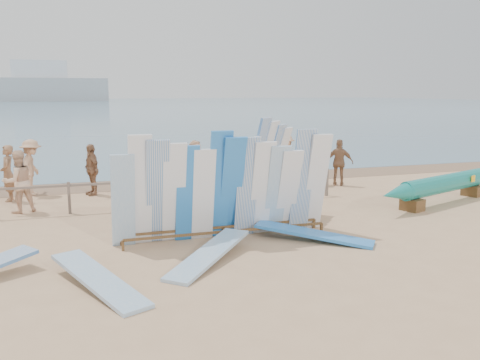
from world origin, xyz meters
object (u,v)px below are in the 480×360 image
object	(u,v)px
beachgoer_extra_0	(308,162)
beachgoer_8	(270,165)
beach_chair_right	(199,190)
stroller	(229,184)
beachgoer_7	(261,162)
flat_board_b	(209,262)
beachgoer_6	(177,175)
beachgoer_5	(196,162)
beachgoer_1	(8,173)
beachgoer_9	(285,158)
outrigger_canoe	(445,185)
beachgoer_2	(18,182)
side_surfboard_rack	(262,173)
beach_chair_left	(138,194)
flat_board_a	(99,289)
beachgoer_3	(32,167)
vendor_table	(302,206)
beachgoer_4	(92,170)
flat_board_d	(314,241)
main_surfboard_rack	(226,191)

from	to	relation	value
beachgoer_extra_0	beachgoer_8	distance (m)	1.51
beach_chair_right	stroller	size ratio (longest dim) A/B	0.96
beach_chair_right	beachgoer_7	xyz separation A→B (m)	(2.56, 1.24, 0.64)
flat_board_b	beachgoer_extra_0	world-z (taller)	beachgoer_extra_0
beachgoer_6	beachgoer_5	distance (m)	2.84
beach_chair_right	beachgoer_1	size ratio (longest dim) A/B	0.54
beachgoer_9	outrigger_canoe	bearing A→B (deg)	-3.53
beachgoer_2	beachgoer_9	bearing A→B (deg)	168.48
beachgoer_1	beachgoer_6	world-z (taller)	beachgoer_1
beachgoer_9	beachgoer_2	bearing A→B (deg)	-114.02
side_surfboard_rack	beach_chair_left	xyz separation A→B (m)	(-2.93, 3.07, -0.98)
flat_board_b	flat_board_a	bearing A→B (deg)	-118.17
outrigger_canoe	beachgoer_3	bearing A→B (deg)	136.63
flat_board_a	stroller	size ratio (longest dim) A/B	2.74
beach_chair_right	stroller	bearing A→B (deg)	-23.27
flat_board_a	beachgoer_1	size ratio (longest dim) A/B	1.54
stroller	flat_board_a	bearing A→B (deg)	-101.99
beach_chair_right	beachgoer_1	bearing A→B (deg)	132.95
flat_board_a	beachgoer_7	xyz separation A→B (m)	(5.98, 8.03, 0.92)
beach_chair_left	beachgoer_extra_0	world-z (taller)	beachgoer_extra_0
vendor_table	beachgoer_8	world-z (taller)	beachgoer_8
beachgoer_3	beachgoer_8	distance (m)	8.03
stroller	beachgoer_2	xyz separation A→B (m)	(-6.31, -0.42, 0.49)
vendor_table	beachgoer_5	size ratio (longest dim) A/B	0.64
beachgoer_6	beachgoer_3	xyz separation A→B (m)	(-4.35, 2.33, 0.10)
beachgoer_6	beachgoer_7	xyz separation A→B (m)	(3.28, 1.28, 0.10)
beachgoer_extra_0	beachgoer_5	distance (m)	4.10
beach_chair_right	beachgoer_1	distance (m)	5.93
beach_chair_right	beachgoer_extra_0	size ratio (longest dim) A/B	0.58
beachgoer_4	beachgoer_8	xyz separation A→B (m)	(6.07, -0.59, -0.05)
stroller	beachgoer_9	bearing A→B (deg)	53.20
flat_board_b	beachgoer_8	distance (m)	8.25
flat_board_a	flat_board_b	size ratio (longest dim) A/B	1.00
beach_chair_right	flat_board_b	bearing A→B (deg)	-134.12
outrigger_canoe	flat_board_a	bearing A→B (deg)	-179.76
beach_chair_right	beachgoer_1	world-z (taller)	beachgoer_1
beach_chair_left	stroller	distance (m)	3.00
beach_chair_right	beachgoer_2	size ratio (longest dim) A/B	0.54
flat_board_d	beachgoer_4	bearing A→B (deg)	71.09
side_surfboard_rack	flat_board_a	xyz separation A→B (m)	(-4.43, -3.76, -1.24)
stroller	beachgoer_4	world-z (taller)	beachgoer_4
beach_chair_left	beachgoer_4	size ratio (longest dim) A/B	0.51
flat_board_a	beach_chair_left	size ratio (longest dim) A/B	3.10
main_surfboard_rack	outrigger_canoe	size ratio (longest dim) A/B	0.84
beachgoer_3	vendor_table	bearing A→B (deg)	-120.99
outrigger_canoe	vendor_table	bearing A→B (deg)	165.15
beachgoer_3	main_surfboard_rack	bearing A→B (deg)	-138.28
flat_board_b	beachgoer_9	size ratio (longest dim) A/B	1.48
flat_board_d	beachgoer_3	world-z (taller)	beachgoer_3
beachgoer_6	beachgoer_7	size ratio (longest dim) A/B	0.89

